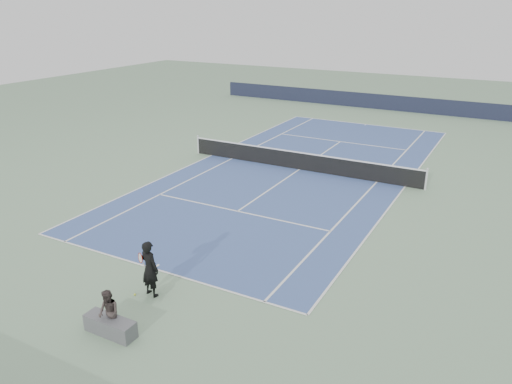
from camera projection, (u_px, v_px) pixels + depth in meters
The scene contains 7 objects.
ground at pixel (299, 170), 26.14m from camera, with size 80.00×80.00×0.00m, color gray.
court_surface at pixel (299, 170), 26.14m from camera, with size 10.97×23.77×0.01m, color #3D5591.
tennis_net at pixel (300, 160), 25.96m from camera, with size 12.90×0.10×1.07m.
windscreen_far at pixel (388, 102), 40.64m from camera, with size 30.00×0.25×1.20m, color black.
tennis_player at pixel (150, 268), 14.62m from camera, with size 0.82×0.57×1.76m.
tennis_ball at pixel (135, 294), 14.87m from camera, with size 0.07×0.07×0.07m, color #CDD82C.
spectator_bench at pixel (110, 319), 13.00m from camera, with size 1.54×0.95×1.28m.
Camera 1 is at (9.84, -22.95, 8.16)m, focal length 35.00 mm.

